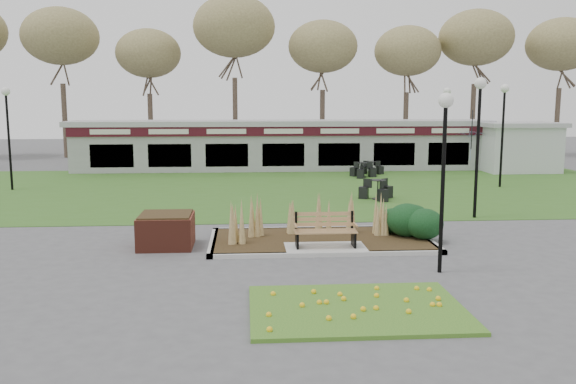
{
  "coord_description": "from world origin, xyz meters",
  "views": [
    {
      "loc": [
        -2.15,
        -15.96,
        4.11
      ],
      "look_at": [
        -0.89,
        2.0,
        1.37
      ],
      "focal_mm": 38.0,
      "sensor_mm": 36.0,
      "label": 1
    }
  ],
  "objects": [
    {
      "name": "lamp_post_near_left",
      "position": [
        2.48,
        -2.06,
        3.11
      ],
      "size": [
        0.35,
        0.35,
        4.27
      ],
      "color": "black",
      "rests_on": "ground"
    },
    {
      "name": "car_black",
      "position": [
        -9.15,
        21.0,
        0.74
      ],
      "size": [
        4.67,
        2.17,
        1.48
      ],
      "primitive_type": "imported",
      "rotation": [
        0.0,
        0.0,
        1.43
      ],
      "color": "black",
      "rests_on": "ground"
    },
    {
      "name": "car_silver",
      "position": [
        -11.48,
        27.0,
        0.62
      ],
      "size": [
        3.94,
        2.6,
        1.25
      ],
      "primitive_type": "imported",
      "rotation": [
        0.0,
        0.0,
        1.23
      ],
      "color": "#A6A7AB",
      "rests_on": "ground"
    },
    {
      "name": "lawn",
      "position": [
        0.0,
        12.0,
        0.01
      ],
      "size": [
        34.0,
        16.0,
        0.02
      ],
      "primitive_type": "cube",
      "color": "#36641F",
      "rests_on": "ground"
    },
    {
      "name": "planting_bed",
      "position": [
        1.27,
        1.35,
        0.37
      ],
      "size": [
        6.75,
        3.4,
        1.27
      ],
      "color": "black",
      "rests_on": "ground"
    },
    {
      "name": "bistro_set_b",
      "position": [
        4.79,
        17.0,
        0.26
      ],
      "size": [
        1.32,
        1.28,
        0.72
      ],
      "color": "black",
      "rests_on": "ground"
    },
    {
      "name": "flower_bed",
      "position": [
        0.0,
        -4.6,
        0.07
      ],
      "size": [
        4.2,
        3.0,
        0.16
      ],
      "color": "#29641C",
      "rests_on": "ground"
    },
    {
      "name": "service_hut",
      "position": [
        13.5,
        18.0,
        1.45
      ],
      "size": [
        4.4,
        3.4,
        2.83
      ],
      "color": "silver",
      "rests_on": "ground"
    },
    {
      "name": "ground",
      "position": [
        0.0,
        0.0,
        0.0
      ],
      "size": [
        100.0,
        100.0,
        0.0
      ],
      "primitive_type": "plane",
      "color": "#515154",
      "rests_on": "ground"
    },
    {
      "name": "tree_backdrop",
      "position": [
        0.0,
        28.0,
        8.36
      ],
      "size": [
        47.24,
        5.24,
        10.36
      ],
      "color": "#47382B",
      "rests_on": "ground"
    },
    {
      "name": "lamp_post_near_right",
      "position": [
        5.84,
        4.51,
        3.54
      ],
      "size": [
        0.4,
        0.4,
        4.86
      ],
      "color": "black",
      "rests_on": "ground"
    },
    {
      "name": "brick_planter",
      "position": [
        -4.4,
        1.0,
        0.48
      ],
      "size": [
        1.5,
        1.5,
        0.95
      ],
      "color": "brown",
      "rests_on": "ground"
    },
    {
      "name": "patio_umbrella",
      "position": [
        10.71,
        17.96,
        1.53
      ],
      "size": [
        2.28,
        2.31,
        2.41
      ],
      "color": "black",
      "rests_on": "ground"
    },
    {
      "name": "lamp_post_mid_right",
      "position": [
        8.1,
        14.69,
        3.44
      ],
      "size": [
        0.39,
        0.39,
        4.72
      ],
      "color": "black",
      "rests_on": "ground"
    },
    {
      "name": "bistro_set_d",
      "position": [
        4.05,
        15.9,
        0.28
      ],
      "size": [
        1.37,
        1.44,
        0.77
      ],
      "color": "black",
      "rests_on": "ground"
    },
    {
      "name": "lamp_post_mid_left",
      "position": [
        -12.85,
        12.5,
        3.4
      ],
      "size": [
        0.39,
        0.39,
        4.67
      ],
      "color": "black",
      "rests_on": "ground"
    },
    {
      "name": "food_pavilion",
      "position": [
        0.0,
        19.96,
        1.48
      ],
      "size": [
        24.6,
        3.4,
        2.9
      ],
      "color": "#9A9A9D",
      "rests_on": "ground"
    },
    {
      "name": "lamp_post_far_right",
      "position": [
        9.86,
        11.83,
        3.52
      ],
      "size": [
        0.4,
        0.4,
        4.83
      ],
      "color": "black",
      "rests_on": "ground"
    },
    {
      "name": "bistro_set_c",
      "position": [
        3.3,
        8.65,
        0.29
      ],
      "size": [
        1.51,
        1.41,
        0.81
      ],
      "color": "black",
      "rests_on": "ground"
    },
    {
      "name": "park_bench",
      "position": [
        0.0,
        0.25,
        0.59
      ],
      "size": [
        1.7,
        0.66,
        0.93
      ],
      "color": "#9B7646",
      "rests_on": "ground"
    }
  ]
}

